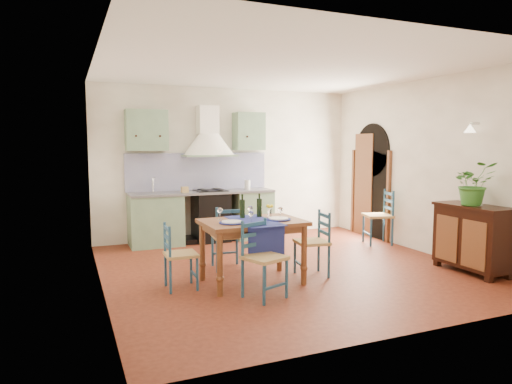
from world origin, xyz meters
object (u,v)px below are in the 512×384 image
chair_near (263,258)px  sideboard (472,236)px  dining_table (253,228)px  potted_plant (474,184)px

chair_near → sideboard: 3.07m
sideboard → dining_table: bearing=166.2°
chair_near → potted_plant: potted_plant is taller
chair_near → sideboard: size_ratio=0.85×
dining_table → chair_near: (-0.11, -0.57, -0.25)m
dining_table → sideboard: 3.05m
chair_near → sideboard: sideboard is taller
sideboard → potted_plant: (-0.04, -0.02, 0.72)m
dining_table → chair_near: size_ratio=1.42×
chair_near → sideboard: bearing=-2.9°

